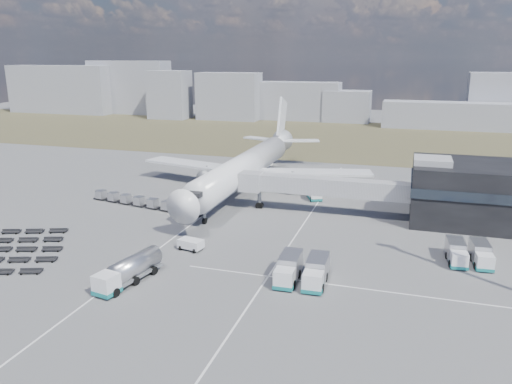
% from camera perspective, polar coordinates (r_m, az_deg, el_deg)
% --- Properties ---
extents(ground, '(420.00, 420.00, 0.00)m').
position_cam_1_polar(ground, '(77.19, -8.49, -5.66)').
color(ground, '#565659').
rests_on(ground, ground).
extents(grass_strip, '(420.00, 90.00, 0.01)m').
position_cam_1_polar(grass_strip, '(179.75, 6.82, 6.35)').
color(grass_strip, '#49472B').
rests_on(grass_strip, ground).
extents(lane_markings, '(47.12, 110.00, 0.01)m').
position_cam_1_polar(lane_markings, '(76.34, -0.84, -5.73)').
color(lane_markings, silver).
rests_on(lane_markings, ground).
extents(terminal, '(30.40, 16.40, 11.00)m').
position_cam_1_polar(terminal, '(92.79, 26.49, -0.16)').
color(terminal, black).
rests_on(terminal, ground).
extents(jet_bridge, '(30.30, 3.80, 7.05)m').
position_cam_1_polar(jet_bridge, '(89.50, 6.35, 0.73)').
color(jet_bridge, '#939399').
rests_on(jet_bridge, ground).
extents(airliner, '(51.59, 64.53, 17.62)m').
position_cam_1_polar(airliner, '(104.60, -0.96, 3.06)').
color(airliner, silver).
rests_on(airliner, ground).
extents(skyline, '(312.47, 25.56, 25.55)m').
position_cam_1_polar(skyline, '(222.10, 5.63, 10.77)').
color(skyline, gray).
rests_on(skyline, ground).
extents(fuel_tanker, '(4.40, 10.56, 3.32)m').
position_cam_1_polar(fuel_tanker, '(64.52, -14.34, -8.68)').
color(fuel_tanker, silver).
rests_on(fuel_tanker, ground).
extents(pushback_tug, '(3.87, 2.65, 1.57)m').
position_cam_1_polar(pushback_tug, '(73.71, -7.45, -5.99)').
color(pushback_tug, silver).
rests_on(pushback_tug, ground).
extents(catering_truck, '(4.26, 6.04, 2.56)m').
position_cam_1_polar(catering_truck, '(99.59, 6.63, -0.02)').
color(catering_truck, silver).
rests_on(catering_truck, ground).
extents(service_trucks_near, '(6.15, 7.30, 2.88)m').
position_cam_1_polar(service_trucks_near, '(63.14, 5.30, -8.88)').
color(service_trucks_near, silver).
rests_on(service_trucks_near, ground).
extents(service_trucks_far, '(5.93, 6.91, 2.60)m').
position_cam_1_polar(service_trucks_far, '(74.28, 23.13, -6.45)').
color(service_trucks_far, silver).
rests_on(service_trucks_far, ground).
extents(uld_row, '(25.07, 6.20, 1.70)m').
position_cam_1_polar(uld_row, '(95.35, -12.46, -1.15)').
color(uld_row, black).
rests_on(uld_row, ground).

